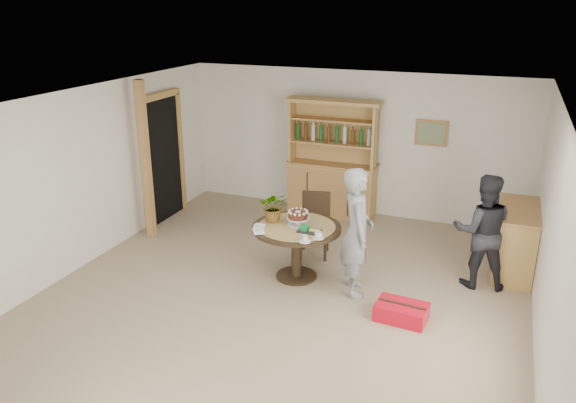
# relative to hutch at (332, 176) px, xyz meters

# --- Properties ---
(ground) EXTENTS (7.00, 7.00, 0.00)m
(ground) POSITION_rel_hutch_xyz_m (0.30, -3.24, -0.69)
(ground) COLOR tan
(ground) RESTS_ON ground
(room_shell) EXTENTS (6.04, 7.04, 2.52)m
(room_shell) POSITION_rel_hutch_xyz_m (0.30, -3.23, 1.05)
(room_shell) COLOR white
(room_shell) RESTS_ON ground
(doorway) EXTENTS (0.13, 1.10, 2.18)m
(doorway) POSITION_rel_hutch_xyz_m (-2.63, -1.24, 0.42)
(doorway) COLOR black
(doorway) RESTS_ON ground
(pine_post) EXTENTS (0.12, 0.12, 2.50)m
(pine_post) POSITION_rel_hutch_xyz_m (-2.40, -2.04, 0.56)
(pine_post) COLOR #B0824A
(pine_post) RESTS_ON ground
(hutch) EXTENTS (1.62, 0.54, 2.04)m
(hutch) POSITION_rel_hutch_xyz_m (0.00, 0.00, 0.00)
(hutch) COLOR tan
(hutch) RESTS_ON ground
(sideboard) EXTENTS (0.54, 1.26, 0.94)m
(sideboard) POSITION_rel_hutch_xyz_m (3.04, -1.24, -0.22)
(sideboard) COLOR tan
(sideboard) RESTS_ON ground
(dining_table) EXTENTS (1.20, 1.20, 0.76)m
(dining_table) POSITION_rel_hutch_xyz_m (0.28, -2.52, -0.08)
(dining_table) COLOR black
(dining_table) RESTS_ON ground
(dining_chair) EXTENTS (0.50, 0.50, 0.95)m
(dining_chair) POSITION_rel_hutch_xyz_m (0.26, -1.69, -0.15)
(dining_chair) COLOR black
(dining_chair) RESTS_ON ground
(birthday_cake) EXTENTS (0.30, 0.30, 0.20)m
(birthday_cake) POSITION_rel_hutch_xyz_m (0.28, -2.47, 0.19)
(birthday_cake) COLOR white
(birthday_cake) RESTS_ON dining_table
(flower_vase) EXTENTS (0.47, 0.44, 0.42)m
(flower_vase) POSITION_rel_hutch_xyz_m (-0.07, -2.47, 0.28)
(flower_vase) COLOR #3F7233
(flower_vase) RESTS_ON dining_table
(gift_tray) EXTENTS (0.30, 0.20, 0.08)m
(gift_tray) POSITION_rel_hutch_xyz_m (0.49, -2.64, 0.10)
(gift_tray) COLOR black
(gift_tray) RESTS_ON dining_table
(coffee_cup_a) EXTENTS (0.15, 0.15, 0.09)m
(coffee_cup_a) POSITION_rel_hutch_xyz_m (0.68, -2.80, 0.11)
(coffee_cup_a) COLOR white
(coffee_cup_a) RESTS_ON dining_table
(coffee_cup_b) EXTENTS (0.15, 0.15, 0.08)m
(coffee_cup_b) POSITION_rel_hutch_xyz_m (0.56, -2.97, 0.11)
(coffee_cup_b) COLOR white
(coffee_cup_b) RESTS_ON dining_table
(napkins) EXTENTS (0.24, 0.33, 0.03)m
(napkins) POSITION_rel_hutch_xyz_m (-0.13, -2.83, 0.09)
(napkins) COLOR white
(napkins) RESTS_ON dining_table
(teen_boy) EXTENTS (0.60, 0.72, 1.69)m
(teen_boy) POSITION_rel_hutch_xyz_m (1.13, -2.62, 0.15)
(teen_boy) COLOR gray
(teen_boy) RESTS_ON ground
(adult_person) EXTENTS (0.84, 0.71, 1.55)m
(adult_person) POSITION_rel_hutch_xyz_m (2.60, -1.83, 0.08)
(adult_person) COLOR black
(adult_person) RESTS_ON ground
(red_suitcase) EXTENTS (0.63, 0.45, 0.21)m
(red_suitcase) POSITION_rel_hutch_xyz_m (1.83, -3.08, -0.59)
(red_suitcase) COLOR red
(red_suitcase) RESTS_ON ground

